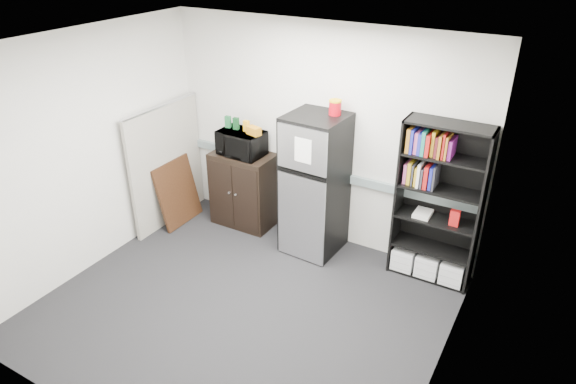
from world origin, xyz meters
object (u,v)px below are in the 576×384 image
at_px(bookshelf, 438,205).
at_px(cabinet, 244,189).
at_px(microwave, 241,143).
at_px(cubicle_partition, 167,165).
at_px(refrigerator, 314,185).

relative_size(bookshelf, cabinet, 1.84).
distance_m(bookshelf, microwave, 2.52).
relative_size(cabinet, microwave, 1.77).
bearing_deg(cubicle_partition, bookshelf, 8.06).
bearing_deg(microwave, cubicle_partition, -154.87).
bearing_deg(cabinet, cubicle_partition, -155.48).
relative_size(bookshelf, refrigerator, 1.07).
height_order(cubicle_partition, cabinet, cubicle_partition).
bearing_deg(cabinet, bookshelf, 1.47).
bearing_deg(refrigerator, microwave, 179.62).
bearing_deg(cubicle_partition, microwave, 23.69).
distance_m(cubicle_partition, cabinet, 1.06).
height_order(bookshelf, microwave, bookshelf).
relative_size(bookshelf, cubicle_partition, 1.14).
bearing_deg(microwave, refrigerator, -1.97).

